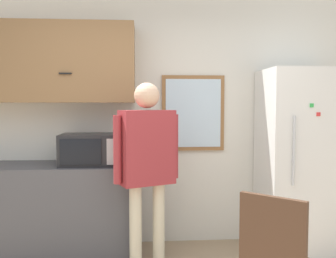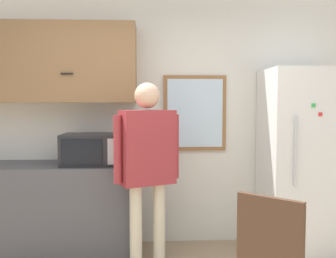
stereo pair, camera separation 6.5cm
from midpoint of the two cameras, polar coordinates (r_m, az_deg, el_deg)
name	(u,v)px [view 1 (the left image)]	position (r m, az deg, el deg)	size (l,w,h in m)	color
back_wall	(150,120)	(4.09, -3.24, 1.41)	(6.00, 0.06, 2.70)	silver
counter	(32,211)	(4.05, -20.42, -11.59)	(2.04, 0.62, 0.92)	#4C4C51
upper_cabinets	(33,63)	(4.06, -20.35, 9.45)	(2.04, 0.37, 0.80)	olive
microwave	(89,149)	(3.77, -12.45, -3.06)	(0.54, 0.41, 0.31)	#232326
person	(147,156)	(3.36, -3.77, -4.20)	(0.58, 0.39, 1.71)	beige
refrigerator	(299,161)	(4.08, 18.96, -4.62)	(0.76, 0.70, 1.87)	white
window	(193,113)	(4.08, 3.38, 2.44)	(0.68, 0.05, 0.82)	olive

